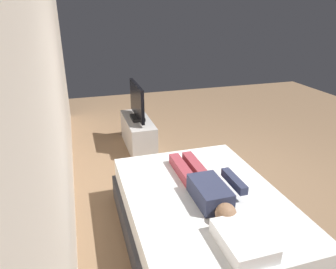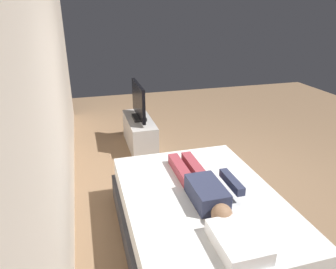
{
  "view_description": "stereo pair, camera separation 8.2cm",
  "coord_description": "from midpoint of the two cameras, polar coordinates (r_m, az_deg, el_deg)",
  "views": [
    {
      "loc": [
        -3.16,
        1.6,
        2.24
      ],
      "look_at": [
        0.39,
        0.52,
        0.69
      ],
      "focal_mm": 33.34,
      "sensor_mm": 36.0,
      "label": 1
    },
    {
      "loc": [
        -3.18,
        1.52,
        2.24
      ],
      "look_at": [
        0.39,
        0.52,
        0.69
      ],
      "focal_mm": 33.34,
      "sensor_mm": 36.0,
      "label": 2
    }
  ],
  "objects": [
    {
      "name": "ground_plane",
      "position": [
        4.18,
        9.04,
        -10.02
      ],
      "size": [
        10.0,
        10.0,
        0.0
      ],
      "primitive_type": "plane",
      "color": "#8C6B4C"
    },
    {
      "name": "bed",
      "position": [
        3.24,
        6.75,
        -15.06
      ],
      "size": [
        2.09,
        1.54,
        0.54
      ],
      "color": "#333338",
      "rests_on": "ground"
    },
    {
      "name": "tv",
      "position": [
        5.06,
        -4.95,
        5.89
      ],
      "size": [
        0.88,
        0.2,
        0.59
      ],
      "color": "black",
      "rests_on": "tv_stand"
    },
    {
      "name": "person",
      "position": [
        3.07,
        7.19,
        -9.38
      ],
      "size": [
        1.26,
        0.46,
        0.18
      ],
      "color": "#2D334C",
      "rests_on": "bed"
    },
    {
      "name": "tv_stand",
      "position": [
        5.24,
        -4.76,
        0.29
      ],
      "size": [
        1.1,
        0.4,
        0.5
      ],
      "primitive_type": "cube",
      "color": "#B7B2AD",
      "rests_on": "ground"
    },
    {
      "name": "pillow",
      "position": [
        2.53,
        13.59,
        -18.47
      ],
      "size": [
        0.48,
        0.34,
        0.12
      ],
      "primitive_type": "cube",
      "color": "white",
      "rests_on": "bed"
    },
    {
      "name": "back_wall",
      "position": [
        3.67,
        -19.33,
        8.2
      ],
      "size": [
        6.4,
        0.1,
        2.8
      ],
      "primitive_type": "cube",
      "color": "beige",
      "rests_on": "ground"
    },
    {
      "name": "remote",
      "position": [
        3.38,
        12.56,
        -7.97
      ],
      "size": [
        0.15,
        0.04,
        0.02
      ],
      "primitive_type": "cube",
      "color": "black",
      "rests_on": "bed"
    }
  ]
}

